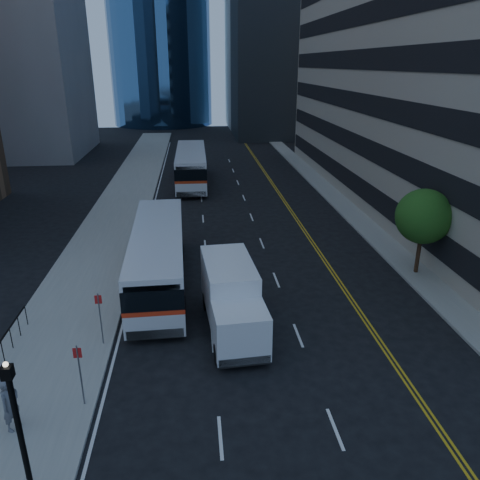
# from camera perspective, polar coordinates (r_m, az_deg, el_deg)

# --- Properties ---
(ground) EXTENTS (160.00, 160.00, 0.00)m
(ground) POSITION_cam_1_polar(r_m,az_deg,el_deg) (20.74, 6.93, -14.48)
(ground) COLOR black
(ground) RESTS_ON ground
(sidewalk_west) EXTENTS (5.00, 90.00, 0.15)m
(sidewalk_west) POSITION_cam_1_polar(r_m,az_deg,el_deg) (43.61, -13.95, 4.39)
(sidewalk_west) COLOR gray
(sidewalk_west) RESTS_ON ground
(sidewalk_east) EXTENTS (2.00, 90.00, 0.15)m
(sidewalk_east) POSITION_cam_1_polar(r_m,az_deg,el_deg) (45.07, 11.46, 5.11)
(sidewalk_east) COLOR gray
(sidewalk_east) RESTS_ON ground
(midrise_west) EXTENTS (18.00, 18.00, 35.00)m
(midrise_west) POSITION_cam_1_polar(r_m,az_deg,el_deg) (72.76, -27.16, 23.09)
(midrise_west) COLOR gray
(midrise_west) RESTS_ON ground
(street_tree) EXTENTS (3.20, 3.20, 5.10)m
(street_tree) POSITION_cam_1_polar(r_m,az_deg,el_deg) (28.95, 21.48, 2.68)
(street_tree) COLOR #332114
(street_tree) RESTS_ON sidewalk_east
(lamp_post) EXTENTS (0.28, 0.28, 4.56)m
(lamp_post) POSITION_cam_1_polar(r_m,az_deg,el_deg) (14.79, -25.34, -20.04)
(lamp_post) COLOR black
(lamp_post) RESTS_ON sidewalk_west
(bus_front) EXTENTS (3.13, 12.75, 3.27)m
(bus_front) POSITION_cam_1_polar(r_m,az_deg,el_deg) (26.68, -9.91, -1.88)
(bus_front) COLOR silver
(bus_front) RESTS_ON ground
(bus_rear) EXTENTS (3.08, 13.57, 3.50)m
(bus_rear) POSITION_cam_1_polar(r_m,az_deg,el_deg) (49.67, -5.97, 9.02)
(bus_rear) COLOR silver
(bus_rear) RESTS_ON ground
(box_truck) EXTENTS (2.74, 6.73, 3.15)m
(box_truck) POSITION_cam_1_polar(r_m,az_deg,el_deg) (21.92, -1.02, -7.12)
(box_truck) COLOR white
(box_truck) RESTS_ON ground
(pedestrian) EXTENTS (0.70, 0.84, 1.98)m
(pedestrian) POSITION_cam_1_polar(r_m,az_deg,el_deg) (18.42, -26.22, -17.52)
(pedestrian) COLOR #5A5B62
(pedestrian) RESTS_ON sidewalk_west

